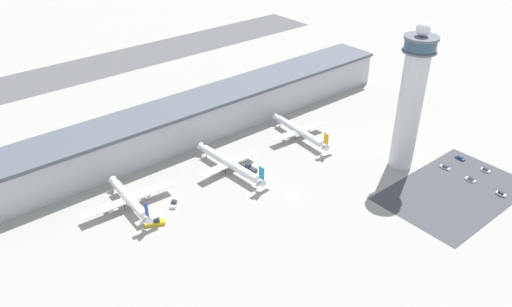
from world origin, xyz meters
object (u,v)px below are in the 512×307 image
at_px(service_truck_catering, 249,168).
at_px(service_truck_baggage, 155,223).
at_px(car_silver_sedan, 470,180).
at_px(airplane_gate_alpha, 130,199).
at_px(airplane_gate_charlie, 299,131).
at_px(car_blue_compact, 501,194).
at_px(car_grey_coupe, 485,170).
at_px(control_tower, 411,99).
at_px(car_white_wagon, 445,167).
at_px(car_black_suv, 460,158).
at_px(airplane_gate_bravo, 230,164).
at_px(service_truck_fuel, 175,203).

height_order(service_truck_catering, service_truck_baggage, service_truck_catering).
distance_m(service_truck_baggage, car_silver_sedan, 135.20).
bearing_deg(airplane_gate_alpha, airplane_gate_charlie, -1.03).
height_order(car_blue_compact, car_grey_coupe, car_blue_compact).
xyz_separation_m(control_tower, car_white_wagon, (13.08, -15.04, -32.13)).
bearing_deg(car_black_suv, service_truck_catering, 146.00).
height_order(car_blue_compact, car_white_wagon, car_blue_compact).
bearing_deg(car_blue_compact, service_truck_catering, 130.13).
xyz_separation_m(airplane_gate_bravo, service_truck_baggage, (-44.65, -11.89, -3.07)).
bearing_deg(airplane_gate_charlie, car_silver_sedan, -67.25).
distance_m(airplane_gate_charlie, car_blue_compact, 93.92).
height_order(service_truck_fuel, car_grey_coupe, service_truck_fuel).
bearing_deg(car_black_suv, service_truck_baggage, 160.22).
bearing_deg(car_blue_compact, car_white_wagon, 89.16).
bearing_deg(airplane_gate_charlie, car_black_suv, -54.53).
relative_size(service_truck_catering, car_black_suv, 1.71).
relative_size(service_truck_catering, car_blue_compact, 1.85).
relative_size(car_white_wagon, car_black_suv, 1.05).
bearing_deg(airplane_gate_alpha, service_truck_catering, -8.93).
relative_size(car_blue_compact, car_black_suv, 0.93).
relative_size(airplane_gate_alpha, car_grey_coupe, 9.15).
xyz_separation_m(control_tower, car_black_suv, (25.54, -14.99, -32.12)).
bearing_deg(service_truck_catering, service_truck_baggage, -172.28).
height_order(airplane_gate_bravo, car_blue_compact, airplane_gate_bravo).
relative_size(airplane_gate_bravo, car_blue_compact, 10.45).
height_order(control_tower, airplane_gate_bravo, control_tower).
height_order(airplane_gate_bravo, airplane_gate_charlie, airplane_gate_bravo).
xyz_separation_m(car_silver_sedan, car_grey_coupe, (12.28, -0.14, -0.01)).
relative_size(airplane_gate_alpha, car_blue_compact, 9.16).
xyz_separation_m(airplane_gate_alpha, car_white_wagon, (123.44, -63.65, -3.75)).
relative_size(car_white_wagon, car_silver_sedan, 1.04).
relative_size(service_truck_catering, service_truck_baggage, 0.96).
bearing_deg(service_truck_fuel, car_black_suv, -24.07).
relative_size(service_truck_catering, car_silver_sedan, 1.68).
xyz_separation_m(airplane_gate_charlie, car_silver_sedan, (31.33, -74.73, -3.60)).
bearing_deg(car_blue_compact, service_truck_fuel, 143.33).
relative_size(service_truck_catering, service_truck_fuel, 1.21).
distance_m(airplane_gate_bravo, car_white_wagon, 97.24).
bearing_deg(car_blue_compact, airplane_gate_alpha, 143.78).
bearing_deg(car_black_suv, car_white_wagon, -179.77).
height_order(airplane_gate_alpha, airplane_gate_bravo, airplane_gate_alpha).
distance_m(service_truck_catering, car_silver_sedan, 96.64).
xyz_separation_m(airplane_gate_charlie, car_black_suv, (44.15, -61.96, -3.62)).
xyz_separation_m(airplane_gate_bravo, car_black_suv, (88.92, -59.92, -3.49)).
height_order(service_truck_baggage, car_black_suv, service_truck_baggage).
height_order(service_truck_catering, car_blue_compact, service_truck_catering).
bearing_deg(car_black_suv, airplane_gate_charlie, 125.47).
height_order(service_truck_catering, car_black_suv, service_truck_catering).
xyz_separation_m(control_tower, airplane_gate_bravo, (-63.39, 44.93, -28.63)).
distance_m(airplane_gate_alpha, car_white_wagon, 138.94).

